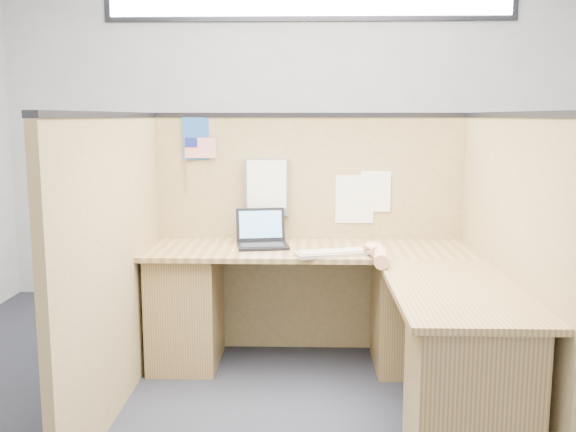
{
  "coord_description": "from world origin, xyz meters",
  "views": [
    {
      "loc": [
        -0.02,
        -3.07,
        1.51
      ],
      "look_at": [
        -0.12,
        0.5,
        0.95
      ],
      "focal_mm": 40.0,
      "sensor_mm": 36.0,
      "label": 1
    }
  ],
  "objects_px": {
    "mouse": "(374,251)",
    "keyboard": "(333,253)",
    "laptop": "(263,237)",
    "l_desk": "(343,324)"
  },
  "relations": [
    {
      "from": "mouse",
      "to": "keyboard",
      "type": "bearing_deg",
      "value": 180.0
    },
    {
      "from": "laptop",
      "to": "keyboard",
      "type": "relative_size",
      "value": 0.75
    },
    {
      "from": "laptop",
      "to": "l_desk",
      "type": "bearing_deg",
      "value": -54.46
    },
    {
      "from": "l_desk",
      "to": "keyboard",
      "type": "relative_size",
      "value": 4.42
    },
    {
      "from": "keyboard",
      "to": "mouse",
      "type": "height_order",
      "value": "mouse"
    },
    {
      "from": "l_desk",
      "to": "laptop",
      "type": "height_order",
      "value": "laptop"
    },
    {
      "from": "l_desk",
      "to": "mouse",
      "type": "distance_m",
      "value": 0.45
    },
    {
      "from": "l_desk",
      "to": "laptop",
      "type": "bearing_deg",
      "value": 135.17
    },
    {
      "from": "laptop",
      "to": "mouse",
      "type": "height_order",
      "value": "laptop"
    },
    {
      "from": "laptop",
      "to": "mouse",
      "type": "relative_size",
      "value": 2.86
    }
  ]
}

